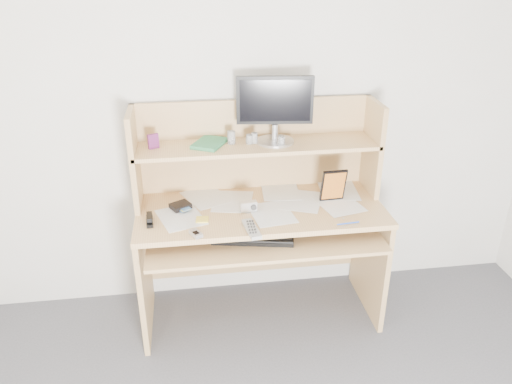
{
  "coord_description": "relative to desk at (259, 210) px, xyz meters",
  "views": [
    {
      "loc": [
        -0.38,
        -1.0,
        2.05
      ],
      "look_at": [
        -0.03,
        1.43,
        0.88
      ],
      "focal_mm": 35.0,
      "sensor_mm": 36.0,
      "label": 1
    }
  ],
  "objects": [
    {
      "name": "chip_stack_a",
      "position": [
        0.13,
        0.02,
        0.41
      ],
      "size": [
        0.05,
        0.05,
        0.05
      ],
      "primitive_type": "cylinder",
      "rotation": [
        0.0,
        0.0,
        -0.21
      ],
      "color": "black",
      "rests_on": "desk"
    },
    {
      "name": "digital_camera",
      "position": [
        -0.07,
        -0.12,
        0.09
      ],
      "size": [
        0.09,
        0.04,
        0.06
      ],
      "primitive_type": "cube",
      "rotation": [
        0.0,
        0.0,
        0.09
      ],
      "color": "silver",
      "rests_on": "paper_clutter"
    },
    {
      "name": "game_case",
      "position": [
        0.42,
        -0.07,
        0.16
      ],
      "size": [
        0.14,
        0.02,
        0.2
      ],
      "primitive_type": "cube",
      "rotation": [
        0.0,
        0.0,
        0.06
      ],
      "color": "black",
      "rests_on": "paper_clutter"
    },
    {
      "name": "keyboard",
      "position": [
        -0.07,
        -0.25,
        -0.03
      ],
      "size": [
        0.46,
        0.24,
        0.03
      ],
      "rotation": [
        0.0,
        0.0,
        -0.2
      ],
      "color": "black",
      "rests_on": "desk"
    },
    {
      "name": "card_box",
      "position": [
        -0.57,
        0.08,
        0.43
      ],
      "size": [
        0.06,
        0.04,
        0.08
      ],
      "primitive_type": "cube",
      "rotation": [
        0.0,
        0.0,
        0.42
      ],
      "color": "maroon",
      "rests_on": "desk"
    },
    {
      "name": "wallet",
      "position": [
        -0.45,
        -0.03,
        0.07
      ],
      "size": [
        0.13,
        0.13,
        0.03
      ],
      "primitive_type": "cube",
      "rotation": [
        0.0,
        0.0,
        0.51
      ],
      "color": "black",
      "rests_on": "paper_clutter"
    },
    {
      "name": "chip_stack_d",
      "position": [
        -0.01,
        0.08,
        0.42
      ],
      "size": [
        0.05,
        0.05,
        0.06
      ],
      "primitive_type": "cylinder",
      "rotation": [
        0.0,
        0.0,
        0.41
      ],
      "color": "white",
      "rests_on": "desk"
    },
    {
      "name": "stapler",
      "position": [
        -0.62,
        -0.17,
        0.08
      ],
      "size": [
        0.04,
        0.13,
        0.04
      ],
      "primitive_type": "cube",
      "rotation": [
        0.0,
        0.0,
        0.07
      ],
      "color": "black",
      "rests_on": "paper_clutter"
    },
    {
      "name": "paper_clutter",
      "position": [
        0.0,
        -0.08,
        0.06
      ],
      "size": [
        1.32,
        0.54,
        0.01
      ],
      "primitive_type": "cube",
      "color": "silver",
      "rests_on": "desk"
    },
    {
      "name": "blue_pen",
      "position": [
        0.43,
        -0.34,
        0.07
      ],
      "size": [
        0.12,
        0.02,
        0.01
      ],
      "primitive_type": "cylinder",
      "rotation": [
        1.57,
        0.0,
        1.67
      ],
      "color": "blue",
      "rests_on": "paper_clutter"
    },
    {
      "name": "back_wall",
      "position": [
        0.0,
        0.24,
        0.56
      ],
      "size": [
        3.6,
        0.04,
        2.5
      ],
      "primitive_type": "cube",
      "color": "silver",
      "rests_on": "floor"
    },
    {
      "name": "monitor",
      "position": [
        0.11,
        0.1,
        0.58
      ],
      "size": [
        0.43,
        0.22,
        0.37
      ],
      "rotation": [
        0.0,
        0.0,
        -0.11
      ],
      "color": "silver",
      "rests_on": "desk"
    },
    {
      "name": "flip_phone",
      "position": [
        -0.37,
        -0.34,
        0.07
      ],
      "size": [
        0.07,
        0.09,
        0.02
      ],
      "primitive_type": "cube",
      "rotation": [
        0.0,
        0.0,
        0.45
      ],
      "color": "#B5B5B8",
      "rests_on": "paper_clutter"
    },
    {
      "name": "tv_remote",
      "position": [
        -0.09,
        -0.34,
        0.07
      ],
      "size": [
        0.08,
        0.2,
        0.02
      ],
      "primitive_type": "cube",
      "rotation": [
        0.0,
        0.0,
        0.15
      ],
      "color": "#A0A09B",
      "rests_on": "paper_clutter"
    },
    {
      "name": "chip_stack_b",
      "position": [
        -0.14,
        0.09,
        0.42
      ],
      "size": [
        0.05,
        0.05,
        0.07
      ],
      "primitive_type": "cylinder",
      "rotation": [
        0.0,
        0.0,
        0.01
      ],
      "color": "silver",
      "rests_on": "desk"
    },
    {
      "name": "desk",
      "position": [
        0.0,
        0.0,
        0.0
      ],
      "size": [
        1.4,
        0.7,
        1.3
      ],
      "color": "tan",
      "rests_on": "floor"
    },
    {
      "name": "chip_stack_c",
      "position": [
        -0.04,
        0.08,
        0.41
      ],
      "size": [
        0.04,
        0.04,
        0.05
      ],
      "primitive_type": "cylinder",
      "rotation": [
        0.0,
        0.0,
        0.09
      ],
      "color": "black",
      "rests_on": "desk"
    },
    {
      "name": "sticky_note_pad",
      "position": [
        -0.34,
        -0.18,
        0.06
      ],
      "size": [
        0.07,
        0.07,
        0.01
      ],
      "primitive_type": "cube",
      "rotation": [
        0.0,
        0.0,
        -0.1
      ],
      "color": "#FFFB43",
      "rests_on": "desk"
    },
    {
      "name": "shelf_book",
      "position": [
        -0.27,
        0.09,
        0.4
      ],
      "size": [
        0.22,
        0.25,
        0.02
      ],
      "primitive_type": "cube",
      "rotation": [
        0.0,
        0.0,
        -0.48
      ],
      "color": "#30794A",
      "rests_on": "desk"
    }
  ]
}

